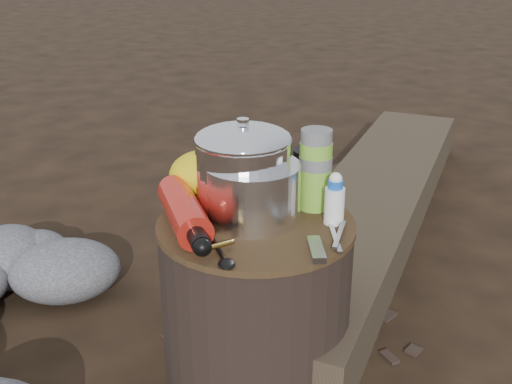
{
  "coord_description": "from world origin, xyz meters",
  "views": [
    {
      "loc": [
        -0.16,
        -1.23,
        1.0
      ],
      "look_at": [
        0.0,
        0.0,
        0.48
      ],
      "focal_mm": 43.23,
      "sensor_mm": 36.0,
      "label": 1
    }
  ],
  "objects": [
    {
      "name": "foil_windscreen",
      "position": [
        -0.01,
        0.02,
        0.47
      ],
      "size": [
        0.21,
        0.21,
        0.13
      ],
      "primitive_type": "cylinder",
      "color": "white",
      "rests_on": "stump"
    },
    {
      "name": "log_small",
      "position": [
        0.54,
        1.08,
        0.05
      ],
      "size": [
        1.04,
        0.85,
        0.1
      ],
      "primitive_type": "cube",
      "rotation": [
        0.0,
        0.0,
        -0.93
      ],
      "color": "#3B3023",
      "rests_on": "ground"
    },
    {
      "name": "thermos",
      "position": [
        0.15,
        0.06,
        0.5
      ],
      "size": [
        0.08,
        0.08,
        0.19
      ],
      "primitive_type": "cylinder",
      "color": "#7BBD34",
      "rests_on": "stump"
    },
    {
      "name": "camping_pot",
      "position": [
        -0.02,
        0.05,
        0.51
      ],
      "size": [
        0.21,
        0.21,
        0.21
      ],
      "primitive_type": "cylinder",
      "color": "white",
      "rests_on": "stump"
    },
    {
      "name": "squeeze_bottle",
      "position": [
        0.17,
        -0.03,
        0.46
      ],
      "size": [
        0.04,
        0.04,
        0.11
      ],
      "primitive_type": "cylinder",
      "color": "white",
      "rests_on": "stump"
    },
    {
      "name": "pot_grabber",
      "position": [
        0.15,
        -0.11,
        0.41
      ],
      "size": [
        0.06,
        0.13,
        0.01
      ],
      "primitive_type": null,
      "rotation": [
        0.0,
        0.0,
        -0.25
      ],
      "color": "#9F9FA4",
      "rests_on": "stump"
    },
    {
      "name": "multitool",
      "position": [
        0.1,
        -0.16,
        0.41
      ],
      "size": [
        0.03,
        0.1,
        0.01
      ],
      "primitive_type": "cube",
      "rotation": [
        0.0,
        0.0,
        -0.07
      ],
      "color": "#9F9FA4",
      "rests_on": "stump"
    },
    {
      "name": "food_pouch",
      "position": [
        -0.04,
        0.18,
        0.47
      ],
      "size": [
        0.1,
        0.05,
        0.13
      ],
      "primitive_type": "cube",
      "rotation": [
        0.0,
        0.0,
        -0.25
      ],
      "color": "#131457",
      "rests_on": "stump"
    },
    {
      "name": "spork",
      "position": [
        -0.09,
        -0.13,
        0.41
      ],
      "size": [
        0.05,
        0.14,
        0.01
      ],
      "primitive_type": null,
      "rotation": [
        0.0,
        0.0,
        0.18
      ],
      "color": "black",
      "rests_on": "stump"
    },
    {
      "name": "fuel_bottle",
      "position": [
        -0.16,
        -0.01,
        0.45
      ],
      "size": [
        0.13,
        0.33,
        0.08
      ],
      "primitive_type": null,
      "rotation": [
        0.0,
        0.0,
        0.18
      ],
      "color": "red",
      "rests_on": "stump"
    },
    {
      "name": "ground",
      "position": [
        0.0,
        0.0,
        0.0
      ],
      "size": [
        60.0,
        60.0,
        0.0
      ],
      "primitive_type": "plane",
      "color": "black",
      "rests_on": "ground"
    },
    {
      "name": "log_main",
      "position": [
        0.52,
        0.74,
        0.09
      ],
      "size": [
        1.32,
        1.95,
        0.17
      ],
      "primitive_type": "cube",
      "rotation": [
        0.0,
        0.0,
        -0.52
      ],
      "color": "#3B3023",
      "rests_on": "ground"
    },
    {
      "name": "stuff_sack",
      "position": [
        -0.1,
        0.16,
        0.47
      ],
      "size": [
        0.17,
        0.14,
        0.12
      ],
      "primitive_type": "ellipsoid",
      "color": "yellow",
      "rests_on": "stump"
    },
    {
      "name": "stump",
      "position": [
        0.0,
        0.0,
        0.2
      ],
      "size": [
        0.44,
        0.44,
        0.41
      ],
      "primitive_type": "cylinder",
      "color": "black",
      "rests_on": "ground"
    },
    {
      "name": "travel_mug",
      "position": [
        0.15,
        0.11,
        0.47
      ],
      "size": [
        0.08,
        0.08,
        0.12
      ],
      "primitive_type": "cylinder",
      "color": "black",
      "rests_on": "stump"
    }
  ]
}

